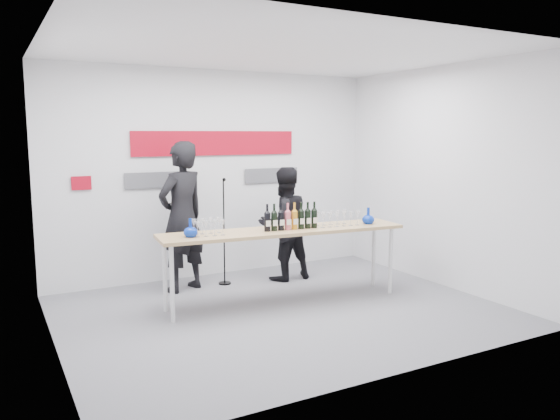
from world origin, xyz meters
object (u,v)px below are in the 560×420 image
Objects in this scene: presenter_left at (182,217)px; presenter_right at (284,224)px; tasting_table at (284,235)px; mic_stand at (224,252)px.

presenter_right is (1.46, -0.15, -0.19)m from presenter_left.
tasting_table is 1.23m from mic_stand.
presenter_right is 1.09× the size of mic_stand.
tasting_table is 1.45m from presenter_left.
tasting_table is at bearing 59.31° from presenter_right.
presenter_right is at bearing 66.64° from tasting_table.
tasting_table is 1.93× the size of presenter_right.
presenter_left reaches higher than presenter_right.
mic_stand is (-0.86, 0.16, -0.36)m from presenter_right.
tasting_table is at bearing -89.63° from mic_stand.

